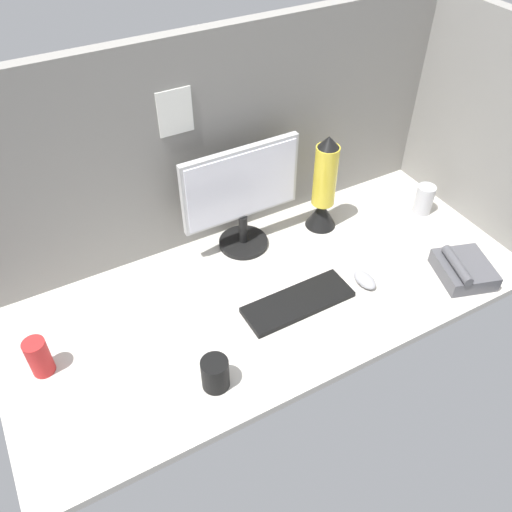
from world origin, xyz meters
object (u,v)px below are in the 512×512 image
mug_black_travel (215,374)px  lava_lamp (324,190)px  mouse (365,280)px  mug_steel (424,199)px  desk_phone (463,269)px  mug_red_plastic (39,357)px  monitor (242,194)px  keyboard (298,302)px

mug_black_travel → lava_lamp: size_ratio=0.27×
mouse → lava_lamp: 37.08cm
mug_steel → desk_phone: size_ratio=0.50×
desk_phone → mug_black_travel: bearing=179.2°
mug_red_plastic → desk_phone: (135.85, -29.97, -3.13)cm
mouse → mug_black_travel: 63.31cm
mouse → desk_phone: desk_phone is taller
desk_phone → mug_steel: bearing=69.7°
monitor → mug_red_plastic: monitor is taller
mug_steel → desk_phone: (-12.82, -34.73, -2.68)cm
monitor → mug_red_plastic: size_ratio=3.42×
mouse → mug_red_plastic: mug_red_plastic is taller
monitor → lava_lamp: 32.39cm
mug_steel → mug_red_plastic: size_ratio=0.93×
lava_lamp → mug_black_travel: bearing=-145.5°
mug_red_plastic → mouse: bearing=-9.1°
mug_steel → keyboard: bearing=-165.1°
lava_lamp → mouse: bearing=-97.8°
keyboard → mug_black_travel: size_ratio=3.59×
lava_lamp → monitor: bearing=171.5°
monitor → keyboard: monitor is taller
monitor → mug_black_travel: bearing=-124.9°
keyboard → mouse: 25.22cm
keyboard → monitor: bearing=92.3°
mug_steel → mug_red_plastic: bearing=-178.2°
mug_steel → mug_red_plastic: mug_red_plastic is taller
mouse → mug_black_travel: mug_black_travel is taller
mug_black_travel → mug_red_plastic: 50.88cm
mug_steel → mug_black_travel: bearing=-162.6°
desk_phone → mug_red_plastic: bearing=167.6°
monitor → mouse: size_ratio=4.51×
monitor → mug_black_travel: size_ratio=4.20×
keyboard → mug_black_travel: mug_black_travel is taller
monitor → keyboard: 41.66cm
mug_red_plastic → desk_phone: 139.15cm
keyboard → mug_steel: mug_steel is taller
monitor → mug_red_plastic: bearing=-164.2°
keyboard → desk_phone: size_ratio=1.59×
keyboard → mug_red_plastic: bearing=169.6°
mug_black_travel → keyboard: bearing=21.9°
monitor → keyboard: size_ratio=1.17×
monitor → mouse: monitor is taller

